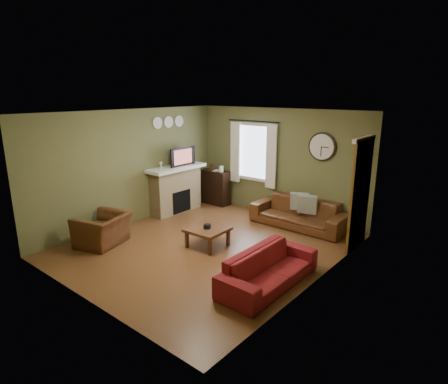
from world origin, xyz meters
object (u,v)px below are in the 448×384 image
Objects in this scene: bookshelf at (216,187)px; sofa_red at (269,268)px; armchair at (103,230)px; sofa_brown at (299,213)px; coffee_table at (208,237)px.

bookshelf is 4.51m from sofa_red.
bookshelf reaches higher than armchair.
sofa_brown is at bearing 19.27° from sofa_red.
bookshelf reaches higher than sofa_red.
armchair is at bearing -126.33° from sofa_brown.
coffee_table is (1.68, 1.26, -0.12)m from armchair.
sofa_red is (3.53, -2.80, -0.18)m from bookshelf.
bookshelf is 1.27× the size of coffee_table.
sofa_red is at bearing -16.00° from coffee_table.
sofa_brown is at bearing 68.91° from coffee_table.
sofa_red is (0.93, -2.66, -0.04)m from sofa_brown.
sofa_red is 3.52m from armchair.
sofa_red is 1.83m from coffee_table.
coffee_table is at bearing 74.00° from sofa_red.
bookshelf is 2.61m from sofa_brown.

